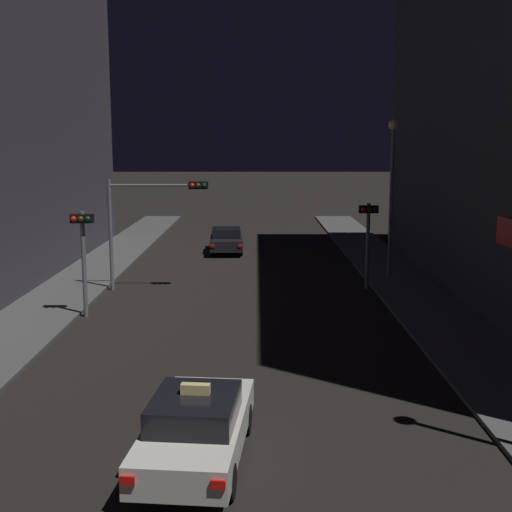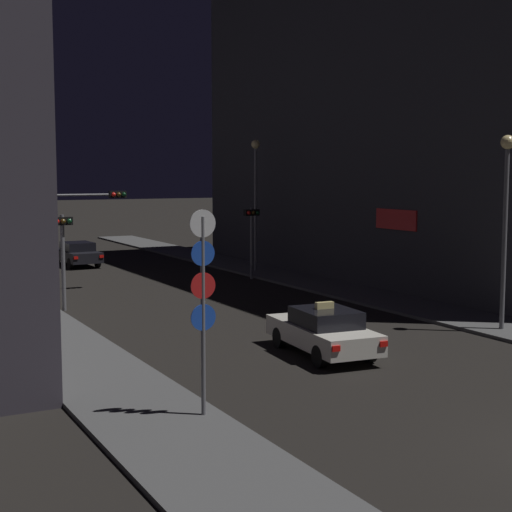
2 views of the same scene
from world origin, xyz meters
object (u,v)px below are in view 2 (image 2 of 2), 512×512
Objects in this scene: taxi at (323,331)px; traffic_light_overhead at (75,217)px; sign_pole_left at (203,294)px; street_lamp_near_block at (506,200)px; traffic_light_left_kerb at (63,242)px; street_lamp_far_block at (256,184)px; far_car at (77,254)px; traffic_light_right_kerb at (252,228)px.

traffic_light_overhead is at bearing 101.86° from taxi.
street_lamp_near_block is (12.94, 3.89, 1.74)m from sign_pole_left.
street_lamp_near_block is at bearing -42.62° from traffic_light_left_kerb.
taxi is 0.70× the size of street_lamp_near_block.
taxi is at bearing 179.49° from street_lamp_near_block.
sign_pole_left is at bearing -120.52° from street_lamp_far_block.
traffic_light_right_kerb reaches higher than far_car.
far_car is 15.42m from traffic_light_left_kerb.
street_lamp_far_block reaches higher than street_lamp_near_block.
traffic_light_right_kerb is at bearing 59.67° from sign_pole_left.
sign_pole_left is (-11.62, -19.85, 0.16)m from traffic_light_right_kerb.
taxi is at bearing -111.96° from street_lamp_far_block.
traffic_light_overhead reaches higher than far_car.
street_lamp_near_block is at bearing 16.72° from sign_pole_left.
sign_pole_left is at bearing -96.96° from traffic_light_overhead.
street_lamp_far_block is (1.37, 2.17, 2.20)m from traffic_light_right_kerb.
traffic_light_right_kerb is at bearing 69.59° from taxi.
far_car is 0.69× the size of street_lamp_near_block.
sign_pole_left is at bearing -99.80° from far_car.
sign_pole_left is 13.62m from street_lamp_near_block.
far_car is 1.19× the size of traffic_light_left_kerb.
far_car is 12.00m from traffic_light_right_kerb.
far_car is at bearing 135.35° from street_lamp_far_block.
far_car is 27.30m from street_lamp_near_block.
street_lamp_far_block reaches higher than sign_pole_left.
traffic_light_right_kerb is at bearing 94.72° from street_lamp_near_block.
traffic_light_left_kerb is 11.88m from traffic_light_right_kerb.
traffic_light_overhead is 1.28× the size of traffic_light_right_kerb.
traffic_light_overhead is 1.04× the size of sign_pole_left.
sign_pole_left reaches higher than traffic_light_right_kerb.
taxi is 1.20× the size of traffic_light_left_kerb.
traffic_light_overhead is 0.66× the size of street_lamp_far_block.
sign_pole_left is (-5.14, -29.77, 2.08)m from far_car.
traffic_light_overhead is (-2.75, -10.11, 2.73)m from far_car.
traffic_light_right_kerb is at bearing 23.41° from traffic_light_left_kerb.
traffic_light_right_kerb is (6.47, -9.92, 1.91)m from far_car.
traffic_light_left_kerb is (-1.69, -4.53, -0.73)m from traffic_light_overhead.
far_car is 1.23× the size of traffic_light_right_kerb.
sign_pole_left is 25.65m from street_lamp_far_block.
street_lamp_far_block reaches higher than traffic_light_overhead.
traffic_light_left_kerb is at bearing 114.03° from taxi.
street_lamp_near_block reaches higher than traffic_light_left_kerb.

